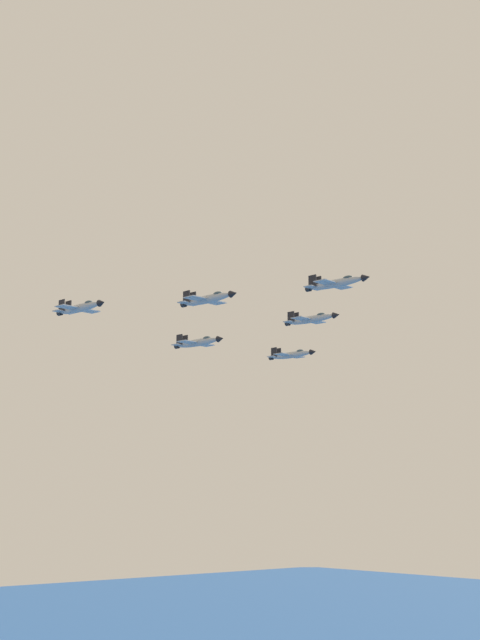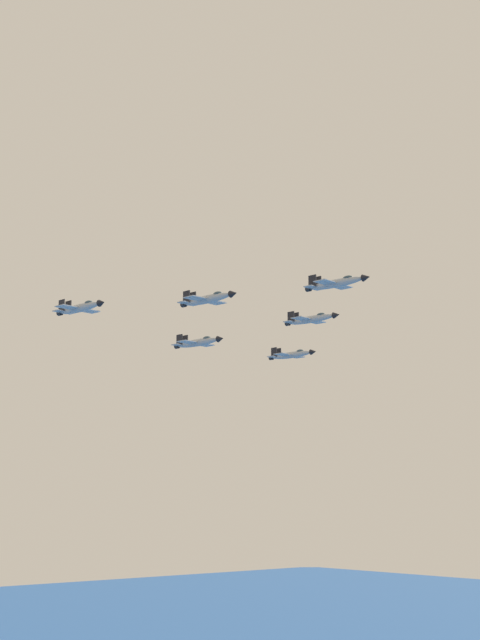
{
  "view_description": "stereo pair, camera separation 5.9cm",
  "coord_description": "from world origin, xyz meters",
  "px_view_note": "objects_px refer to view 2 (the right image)",
  "views": [
    {
      "loc": [
        140.77,
        140.44,
        70.97
      ],
      "look_at": [
        17.55,
        -2.7,
        109.02
      ],
      "focal_mm": 50.78,
      "sensor_mm": 36.0,
      "label": 1
    },
    {
      "loc": [
        140.73,
        140.48,
        70.97
      ],
      "look_at": [
        17.55,
        -2.7,
        109.02
      ],
      "focal_mm": 50.78,
      "sensor_mm": 36.0,
      "label": 2
    }
  ],
  "objects_px": {
    "jet_left_wingman": "(311,319)",
    "jet_left_outer": "(291,355)",
    "jet_lead": "(336,283)",
    "jet_slot_rear": "(198,342)",
    "jet_right_wingman": "(208,299)",
    "jet_right_outer": "(80,308)"
  },
  "relations": [
    {
      "from": "jet_left_wingman",
      "to": "jet_right_wingman",
      "type": "height_order",
      "value": "jet_left_wingman"
    },
    {
      "from": "jet_left_wingman",
      "to": "jet_left_outer",
      "type": "bearing_deg",
      "value": 140.02
    },
    {
      "from": "jet_right_outer",
      "to": "jet_slot_rear",
      "type": "xyz_separation_m",
      "value": [
        -32.37,
        -3.68,
        -2.71
      ]
    },
    {
      "from": "jet_left_wingman",
      "to": "jet_right_outer",
      "type": "bearing_deg",
      "value": -111.03
    },
    {
      "from": "jet_left_wingman",
      "to": "jet_right_wingman",
      "type": "xyz_separation_m",
      "value": [
        32.37,
        3.68,
        -0.82
      ]
    },
    {
      "from": "jet_left_outer",
      "to": "jet_slot_rear",
      "type": "relative_size",
      "value": 0.98
    },
    {
      "from": "jet_slot_rear",
      "to": "jet_lead",
      "type": "bearing_deg",
      "value": 0.96
    },
    {
      "from": "jet_right_wingman",
      "to": "jet_right_outer",
      "type": "relative_size",
      "value": 1.02
    },
    {
      "from": "jet_lead",
      "to": "jet_left_wingman",
      "type": "relative_size",
      "value": 1.01
    },
    {
      "from": "jet_left_wingman",
      "to": "jet_slot_rear",
      "type": "xyz_separation_m",
      "value": [
        18.35,
        -17.2,
        -5.06
      ]
    },
    {
      "from": "jet_lead",
      "to": "jet_right_wingman",
      "type": "xyz_separation_m",
      "value": [
        18.35,
        -17.2,
        -2.94
      ]
    },
    {
      "from": "jet_lead",
      "to": "jet_right_wingman",
      "type": "relative_size",
      "value": 1.0
    },
    {
      "from": "jet_lead",
      "to": "jet_right_wingman",
      "type": "distance_m",
      "value": 25.32
    },
    {
      "from": "jet_right_outer",
      "to": "jet_lead",
      "type": "bearing_deg",
      "value": 41.49
    },
    {
      "from": "jet_left_outer",
      "to": "jet_right_outer",
      "type": "relative_size",
      "value": 0.99
    },
    {
      "from": "jet_left_wingman",
      "to": "jet_slot_rear",
      "type": "distance_m",
      "value": 25.65
    },
    {
      "from": "jet_left_wingman",
      "to": "jet_left_outer",
      "type": "height_order",
      "value": "jet_left_wingman"
    },
    {
      "from": "jet_right_outer",
      "to": "jet_left_outer",
      "type": "bearing_deg",
      "value": 91.13
    },
    {
      "from": "jet_slot_rear",
      "to": "jet_left_wingman",
      "type": "bearing_deg",
      "value": 41.32
    },
    {
      "from": "jet_slot_rear",
      "to": "jet_right_wingman",
      "type": "bearing_deg",
      "value": -39.41
    },
    {
      "from": "jet_left_outer",
      "to": "jet_slot_rear",
      "type": "bearing_deg",
      "value": -89.36
    },
    {
      "from": "jet_left_wingman",
      "to": "jet_lead",
      "type": "bearing_deg",
      "value": -39.98
    }
  ]
}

